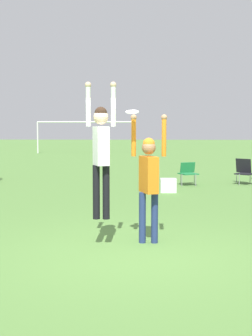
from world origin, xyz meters
name	(u,v)px	position (x,y,z in m)	size (l,w,h in m)	color
ground_plane	(131,252)	(0.00, 0.00, 0.00)	(120.00, 120.00, 0.00)	#56843D
person_jumping	(101,146)	(-0.52, 0.34, 1.71)	(0.52, 0.41, 2.29)	black
person_defending	(149,175)	(0.28, 0.63, 1.20)	(0.63, 0.51, 2.24)	navy
frisbee	(132,112)	(0.00, 0.36, 2.27)	(0.22, 0.22, 0.07)	white
camping_chair_0	(244,170)	(3.69, 9.07, 0.48)	(0.78, 0.87, 0.88)	gray
camping_chair_1	(188,172)	(1.69, 8.65, 0.46)	(0.72, 0.77, 0.78)	gray
cooler_box	(168,185)	(0.93, 6.88, 0.21)	(0.49, 0.40, 0.42)	white
soccer_goal	(85,128)	(-4.21, 26.73, 1.84)	(7.10, 0.10, 2.35)	white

